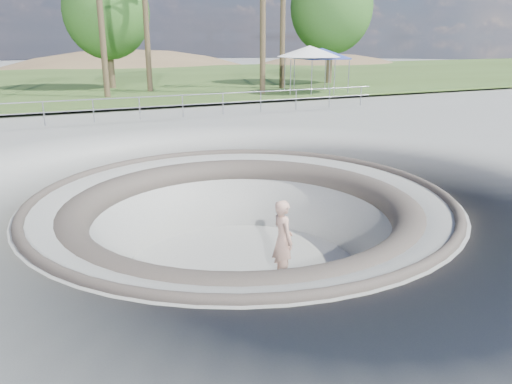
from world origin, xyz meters
The scene contains 11 objects.
ground centered at (0.00, 0.00, 0.00)m, with size 180.00×180.00×0.00m, color #979893.
skate_bowl centered at (0.00, 0.00, -1.83)m, with size 14.00×14.00×4.10m.
grass_strip centered at (0.00, 34.00, 0.22)m, with size 180.00×36.00×0.12m.
distant_hills centered at (3.78, 57.17, -7.02)m, with size 103.20×45.00×28.60m.
safety_railing centered at (0.00, 12.00, 0.69)m, with size 25.00×0.06×1.03m.
skateboard centered at (0.62, -1.04, -1.84)m, with size 0.76×0.26×0.08m.
skater centered at (0.62, -1.04, -0.84)m, with size 0.72×0.47×1.97m, color #D9A38C.
canopy_white centered at (12.16, 18.00, 2.87)m, with size 5.50×5.50×2.95m.
canopy_blue centered at (13.07, 18.00, 2.73)m, with size 5.54×5.54×2.80m.
bushy_tree_mid centered at (1.00, 26.38, 5.39)m, with size 5.83×5.30×8.41m.
bushy_tree_right centered at (17.30, 23.74, 5.91)m, with size 6.41×5.83×9.25m.
Camera 1 is at (-4.41, -10.72, 3.74)m, focal length 35.00 mm.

